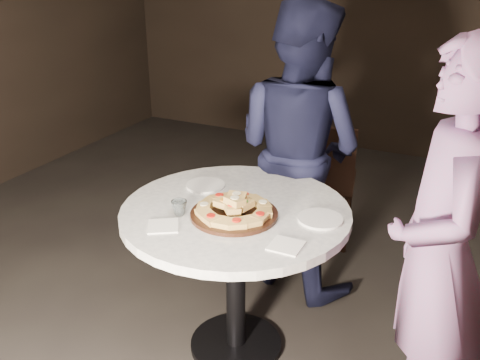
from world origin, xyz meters
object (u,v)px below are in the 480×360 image
object	(u,v)px
water_glass	(179,208)
chair_far	(323,176)
table	(236,237)
diner_teal	(439,255)
focaccia_pile	(234,207)
diner_navy	(298,150)
serving_board	(234,214)

from	to	relation	value
water_glass	chair_far	bearing A→B (deg)	80.04
table	diner_teal	xyz separation A→B (m)	(0.94, -0.08, 0.19)
focaccia_pile	water_glass	xyz separation A→B (m)	(-0.24, -0.10, -0.01)
table	diner_navy	world-z (taller)	diner_navy
table	focaccia_pile	world-z (taller)	focaccia_pile
diner_navy	water_glass	bearing A→B (deg)	93.49
table	chair_far	size ratio (longest dim) A/B	1.59
water_glass	diner_teal	xyz separation A→B (m)	(1.15, 0.09, -0.00)
chair_far	diner_teal	distance (m)	1.67
focaccia_pile	diner_navy	xyz separation A→B (m)	(-0.00, 0.86, 0.00)
water_glass	diner_teal	bearing A→B (deg)	4.64
chair_far	diner_navy	world-z (taller)	diner_navy
serving_board	focaccia_pile	world-z (taller)	focaccia_pile
table	diner_navy	bearing A→B (deg)	87.94
diner_teal	chair_far	bearing A→B (deg)	-161.67
diner_navy	focaccia_pile	bearing A→B (deg)	107.52
table	serving_board	world-z (taller)	serving_board
chair_far	diner_teal	xyz separation A→B (m)	(0.90, -1.36, 0.34)
focaccia_pile	water_glass	bearing A→B (deg)	-157.51
chair_far	focaccia_pile	bearing A→B (deg)	77.89
water_glass	diner_teal	world-z (taller)	diner_teal
table	chair_far	bearing A→B (deg)	87.89
table	diner_navy	size ratio (longest dim) A/B	0.83
focaccia_pile	diner_teal	bearing A→B (deg)	-0.37
table	serving_board	bearing A→B (deg)	-67.91
table	water_glass	size ratio (longest dim) A/B	19.30
serving_board	water_glass	xyz separation A→B (m)	(-0.24, -0.10, 0.03)
chair_far	diner_navy	distance (m)	0.61
serving_board	chair_far	distance (m)	1.39
serving_board	diner_navy	size ratio (longest dim) A/B	0.23
serving_board	chair_far	bearing A→B (deg)	89.27
chair_far	diner_teal	world-z (taller)	diner_teal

